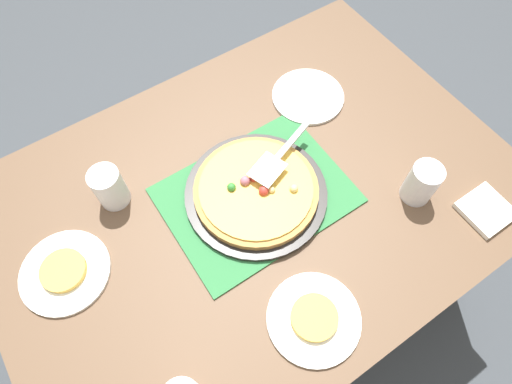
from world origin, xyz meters
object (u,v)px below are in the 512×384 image
at_px(pizza, 256,190).
at_px(plate_far_right, 65,272).
at_px(pizza_pan, 256,193).
at_px(plate_side, 308,96).
at_px(pizza_server, 278,157).
at_px(napkin_stack, 486,210).
at_px(plate_near_left, 314,319).
at_px(served_slice_left, 314,317).
at_px(served_slice_right, 63,270).
at_px(cup_far, 421,183).
at_px(cup_near, 109,187).

height_order(pizza, plate_far_right, pizza).
distance_m(pizza_pan, plate_side, 0.38).
xyz_separation_m(pizza_server, napkin_stack, (0.38, -0.41, -0.06)).
xyz_separation_m(plate_near_left, served_slice_left, (0.00, 0.00, 0.01)).
relative_size(plate_side, served_slice_right, 2.00).
bearing_deg(plate_near_left, served_slice_right, 135.79).
relative_size(pizza, plate_far_right, 1.50).
bearing_deg(served_slice_right, plate_far_right, 0.00).
relative_size(plate_near_left, plate_far_right, 1.00).
distance_m(served_slice_right, cup_far, 0.92).
relative_size(plate_near_left, pizza_server, 0.95).
height_order(served_slice_left, served_slice_right, same).
height_order(plate_near_left, cup_far, cup_far).
relative_size(plate_far_right, served_slice_left, 2.00).
xyz_separation_m(pizza_pan, cup_near, (-0.32, 0.20, 0.05)).
bearing_deg(cup_far, served_slice_left, -165.18).
bearing_deg(pizza_server, plate_side, 35.37).
height_order(plate_side, cup_far, cup_far).
bearing_deg(plate_near_left, cup_near, 114.32).
height_order(pizza_pan, plate_far_right, pizza_pan).
bearing_deg(served_slice_left, served_slice_right, 135.79).
bearing_deg(pizza, pizza_pan, -176.07).
height_order(plate_side, served_slice_left, served_slice_left).
relative_size(served_slice_left, cup_far, 0.92).
height_order(served_slice_left, pizza_server, pizza_server).
bearing_deg(napkin_stack, pizza, 141.83).
height_order(pizza_pan, pizza_server, pizza_server).
bearing_deg(pizza, cup_far, -33.09).
xyz_separation_m(plate_near_left, cup_far, (0.43, 0.11, 0.06)).
relative_size(plate_side, napkin_stack, 1.83).
bearing_deg(served_slice_left, cup_near, 114.32).
relative_size(cup_near, napkin_stack, 1.00).
distance_m(plate_near_left, served_slice_left, 0.01).
bearing_deg(napkin_stack, cup_near, 144.04).
height_order(plate_near_left, pizza_server, pizza_server).
bearing_deg(served_slice_right, served_slice_left, -44.21).
bearing_deg(pizza_server, cup_far, -45.07).
xyz_separation_m(plate_side, served_slice_right, (-0.83, -0.12, 0.01)).
xyz_separation_m(plate_far_right, cup_far, (0.86, -0.31, 0.06)).
bearing_deg(napkin_stack, plate_near_left, 177.03).
height_order(served_slice_right, napkin_stack, served_slice_right).
bearing_deg(served_slice_left, pizza_pan, 78.58).
xyz_separation_m(pizza_pan, plate_side, (0.32, 0.20, -0.01)).
height_order(pizza_pan, plate_side, pizza_pan).
relative_size(served_slice_right, cup_near, 0.92).
xyz_separation_m(plate_far_right, served_slice_left, (0.44, -0.43, 0.01)).
bearing_deg(cup_far, plate_far_right, 160.14).
height_order(pizza, cup_near, cup_near).
bearing_deg(plate_far_right, pizza_server, -4.41).
bearing_deg(pizza, plate_near_left, -101.44).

